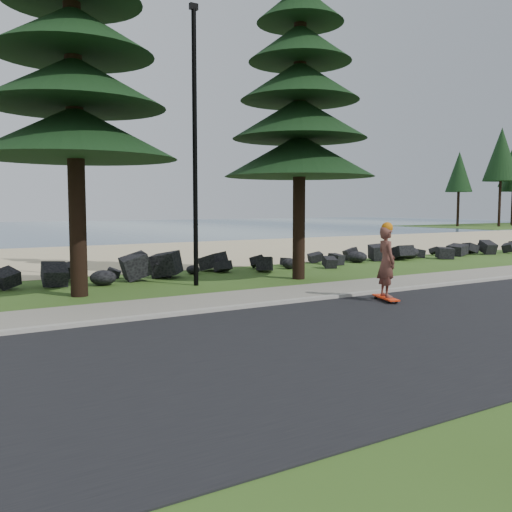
{
  "coord_description": "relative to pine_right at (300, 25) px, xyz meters",
  "views": [
    {
      "loc": [
        -7.5,
        -12.0,
        2.35
      ],
      "look_at": [
        0.09,
        0.0,
        1.11
      ],
      "focal_mm": 40.0,
      "sensor_mm": 36.0,
      "label": 1
    }
  ],
  "objects": [
    {
      "name": "sidewalk",
      "position": [
        -3.5,
        -2.6,
        -7.98
      ],
      "size": [
        160.0,
        2.0,
        0.08
      ],
      "primitive_type": "cube",
      "color": "gray",
      "rests_on": "ground"
    },
    {
      "name": "road",
      "position": [
        -3.5,
        -7.3,
        -8.01
      ],
      "size": [
        160.0,
        7.0,
        0.02
      ],
      "primitive_type": "cube",
      "color": "black",
      "rests_on": "ground"
    },
    {
      "name": "skateboarder",
      "position": [
        -0.83,
        -4.73,
        -7.04
      ],
      "size": [
        0.61,
        1.07,
        1.95
      ],
      "rotation": [
        0.0,
        0.0,
        1.23
      ],
      "color": "red",
      "rests_on": "ground"
    },
    {
      "name": "seawall_boulders",
      "position": [
        -3.5,
        2.8,
        -8.02
      ],
      "size": [
        60.0,
        2.4,
        1.1
      ],
      "primitive_type": null,
      "color": "black",
      "rests_on": "ground"
    },
    {
      "name": "pine_right",
      "position": [
        0.0,
        0.0,
        0.0
      ],
      "size": [
        4.8,
        4.8,
        12.72
      ],
      "color": "black",
      "rests_on": "ground"
    },
    {
      "name": "kerb",
      "position": [
        -3.5,
        -3.7,
        -7.97
      ],
      "size": [
        160.0,
        0.2,
        0.1
      ],
      "primitive_type": "cube",
      "color": "#A39F93",
      "rests_on": "ground"
    },
    {
      "name": "lamp_post",
      "position": [
        -3.5,
        0.4,
        -3.89
      ],
      "size": [
        0.25,
        0.14,
        8.14
      ],
      "color": "black",
      "rests_on": "ground"
    },
    {
      "name": "ground",
      "position": [
        -3.5,
        -2.8,
        -8.02
      ],
      "size": [
        160.0,
        160.0,
        0.0
      ],
      "primitive_type": "plane",
      "color": "#34541A",
      "rests_on": "ground"
    },
    {
      "name": "beach_sand",
      "position": [
        -3.5,
        11.7,
        -8.02
      ],
      "size": [
        160.0,
        15.0,
        0.01
      ],
      "primitive_type": "cube",
      "color": "tan",
      "rests_on": "ground"
    }
  ]
}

